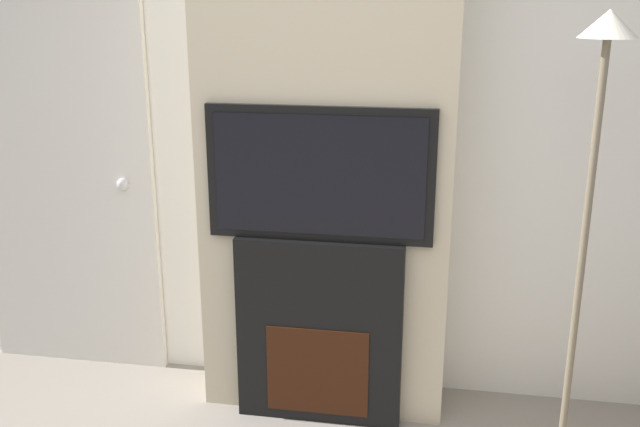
{
  "coord_description": "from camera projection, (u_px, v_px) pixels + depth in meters",
  "views": [
    {
      "loc": [
        0.49,
        -1.19,
        1.87
      ],
      "look_at": [
        0.0,
        1.67,
        0.98
      ],
      "focal_mm": 40.0,
      "sensor_mm": 36.0,
      "label": 1
    }
  ],
  "objects": [
    {
      "name": "wall_back",
      "position": [
        333.0,
        113.0,
        3.27
      ],
      "size": [
        6.0,
        0.06,
        2.7
      ],
      "color": "silver",
      "rests_on": "ground_plane"
    },
    {
      "name": "chimney_breast",
      "position": [
        326.0,
        120.0,
        3.08
      ],
      "size": [
        1.11,
        0.33,
        2.7
      ],
      "color": "beige",
      "rests_on": "ground_plane"
    },
    {
      "name": "fireplace",
      "position": [
        320.0,
        330.0,
        3.2
      ],
      "size": [
        0.74,
        0.15,
        0.86
      ],
      "color": "black",
      "rests_on": "ground_plane"
    },
    {
      "name": "television",
      "position": [
        320.0,
        174.0,
        2.98
      ],
      "size": [
        0.96,
        0.07,
        0.58
      ],
      "color": "black",
      "rests_on": "fireplace"
    },
    {
      "name": "floor_lamp",
      "position": [
        589.0,
        197.0,
        2.69
      ],
      "size": [
        0.29,
        0.29,
        1.82
      ],
      "color": "#726651",
      "rests_on": "ground_plane"
    },
    {
      "name": "entry_door",
      "position": [
        64.0,
        171.0,
        3.53
      ],
      "size": [
        0.94,
        0.09,
        2.07
      ],
      "color": "silver",
      "rests_on": "ground_plane"
    }
  ]
}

